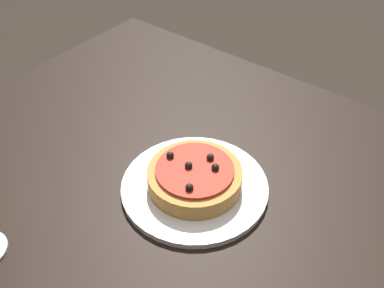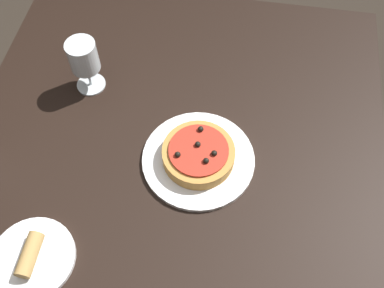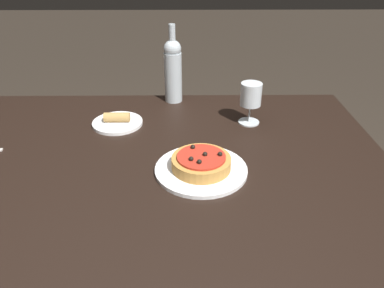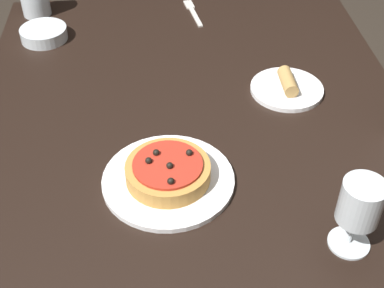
{
  "view_description": "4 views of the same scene",
  "coord_description": "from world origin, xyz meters",
  "px_view_note": "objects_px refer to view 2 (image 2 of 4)",
  "views": [
    {
      "loc": [
        -0.23,
        0.39,
        1.38
      ],
      "look_at": [
        0.13,
        -0.07,
        0.87
      ],
      "focal_mm": 42.0,
      "sensor_mm": 36.0,
      "label": 1
    },
    {
      "loc": [
        -0.41,
        -0.14,
        1.72
      ],
      "look_at": [
        0.16,
        -0.05,
        0.79
      ],
      "focal_mm": 42.0,
      "sensor_mm": 36.0,
      "label": 2
    },
    {
      "loc": [
        0.09,
        -0.99,
        1.38
      ],
      "look_at": [
        0.1,
        -0.07,
        0.86
      ],
      "focal_mm": 35.0,
      "sensor_mm": 36.0,
      "label": 3
    },
    {
      "loc": [
        0.91,
        -0.09,
        1.55
      ],
      "look_at": [
        0.12,
        -0.02,
        0.86
      ],
      "focal_mm": 50.0,
      "sensor_mm": 36.0,
      "label": 4
    }
  ],
  "objects_px": {
    "pizza": "(198,154)",
    "dining_table": "(162,218)",
    "dinner_plate": "(198,159)",
    "wine_glass": "(83,58)",
    "side_plate": "(32,257)"
  },
  "relations": [
    {
      "from": "pizza",
      "to": "dining_table",
      "type": "bearing_deg",
      "value": 151.56
    },
    {
      "from": "dinner_plate",
      "to": "wine_glass",
      "type": "relative_size",
      "value": 1.77
    },
    {
      "from": "dining_table",
      "to": "pizza",
      "type": "relative_size",
      "value": 8.31
    },
    {
      "from": "dining_table",
      "to": "side_plate",
      "type": "relative_size",
      "value": 7.91
    },
    {
      "from": "dining_table",
      "to": "wine_glass",
      "type": "relative_size",
      "value": 9.39
    },
    {
      "from": "dinner_plate",
      "to": "pizza",
      "type": "relative_size",
      "value": 1.57
    },
    {
      "from": "dinner_plate",
      "to": "side_plate",
      "type": "bearing_deg",
      "value": 133.51
    },
    {
      "from": "dining_table",
      "to": "dinner_plate",
      "type": "relative_size",
      "value": 5.29
    },
    {
      "from": "dinner_plate",
      "to": "pizza",
      "type": "distance_m",
      "value": 0.03
    },
    {
      "from": "pizza",
      "to": "wine_glass",
      "type": "relative_size",
      "value": 1.13
    },
    {
      "from": "dinner_plate",
      "to": "wine_glass",
      "type": "distance_m",
      "value": 0.39
    },
    {
      "from": "dining_table",
      "to": "dinner_plate",
      "type": "bearing_deg",
      "value": -28.44
    },
    {
      "from": "dinner_plate",
      "to": "side_plate",
      "type": "distance_m",
      "value": 0.43
    },
    {
      "from": "side_plate",
      "to": "dining_table",
      "type": "bearing_deg",
      "value": -55.2
    },
    {
      "from": "dining_table",
      "to": "pizza",
      "type": "distance_m",
      "value": 0.18
    }
  ]
}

